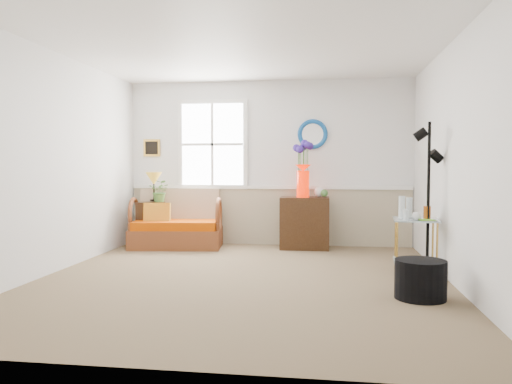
# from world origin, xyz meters

# --- Properties ---
(floor) EXTENTS (4.50, 5.00, 0.01)m
(floor) POSITION_xyz_m (0.00, 0.00, 0.00)
(floor) COLOR #7E664E
(floor) RESTS_ON ground
(ceiling) EXTENTS (4.50, 5.00, 0.01)m
(ceiling) POSITION_xyz_m (0.00, 0.00, 2.60)
(ceiling) COLOR white
(ceiling) RESTS_ON walls
(walls) EXTENTS (4.51, 5.01, 2.60)m
(walls) POSITION_xyz_m (0.00, 0.00, 1.30)
(walls) COLOR white
(walls) RESTS_ON floor
(wainscot) EXTENTS (4.46, 0.02, 0.90)m
(wainscot) POSITION_xyz_m (0.00, 2.48, 0.45)
(wainscot) COLOR tan
(wainscot) RESTS_ON walls
(chair_rail) EXTENTS (4.46, 0.04, 0.06)m
(chair_rail) POSITION_xyz_m (0.00, 2.47, 0.92)
(chair_rail) COLOR white
(chair_rail) RESTS_ON walls
(window) EXTENTS (1.14, 0.06, 1.44)m
(window) POSITION_xyz_m (-0.90, 2.47, 1.60)
(window) COLOR white
(window) RESTS_ON walls
(picture) EXTENTS (0.28, 0.03, 0.28)m
(picture) POSITION_xyz_m (-1.92, 2.48, 1.55)
(picture) COLOR #BD8A30
(picture) RESTS_ON walls
(mirror) EXTENTS (0.47, 0.07, 0.47)m
(mirror) POSITION_xyz_m (0.70, 2.48, 1.75)
(mirror) COLOR #0C5CA6
(mirror) RESTS_ON walls
(loveseat) EXTENTS (1.45, 0.94, 0.89)m
(loveseat) POSITION_xyz_m (-1.36, 2.00, 0.45)
(loveseat) COLOR brown
(loveseat) RESTS_ON floor
(throw_pillow) EXTENTS (0.41, 0.17, 0.40)m
(throw_pillow) POSITION_xyz_m (-1.64, 1.89, 0.49)
(throw_pillow) COLOR #C64703
(throw_pillow) RESTS_ON loveseat
(lamp_stand) EXTENTS (0.40, 0.40, 0.69)m
(lamp_stand) POSITION_xyz_m (-1.81, 2.13, 0.34)
(lamp_stand) COLOR #36200F
(lamp_stand) RESTS_ON floor
(table_lamp) EXTENTS (0.27, 0.27, 0.47)m
(table_lamp) POSITION_xyz_m (-1.78, 2.16, 0.92)
(table_lamp) COLOR gold
(table_lamp) RESTS_ON lamp_stand
(potted_plant) EXTENTS (0.34, 0.37, 0.27)m
(potted_plant) POSITION_xyz_m (-1.65, 2.10, 0.82)
(potted_plant) COLOR #457637
(potted_plant) RESTS_ON lamp_stand
(cabinet) EXTENTS (0.74, 0.48, 0.78)m
(cabinet) POSITION_xyz_m (0.60, 2.16, 0.39)
(cabinet) COLOR #36200F
(cabinet) RESTS_ON floor
(flower_vase) EXTENTS (0.30, 0.30, 0.83)m
(flower_vase) POSITION_xyz_m (0.57, 2.12, 1.20)
(flower_vase) COLOR #F61C00
(flower_vase) RESTS_ON cabinet
(side_table) EXTENTS (0.55, 0.55, 0.64)m
(side_table) POSITION_xyz_m (1.95, 0.56, 0.32)
(side_table) COLOR #B58B39
(side_table) RESTS_ON floor
(tabletop_items) EXTENTS (0.52, 0.52, 0.26)m
(tabletop_items) POSITION_xyz_m (1.95, 0.56, 0.77)
(tabletop_items) COLOR silver
(tabletop_items) RESTS_ON side_table
(floor_lamp) EXTENTS (0.29, 0.29, 1.76)m
(floor_lamp) POSITION_xyz_m (2.07, 0.51, 0.88)
(floor_lamp) COLOR black
(floor_lamp) RESTS_ON floor
(ottoman) EXTENTS (0.61, 0.61, 0.37)m
(ottoman) POSITION_xyz_m (1.81, -0.57, 0.18)
(ottoman) COLOR black
(ottoman) RESTS_ON floor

